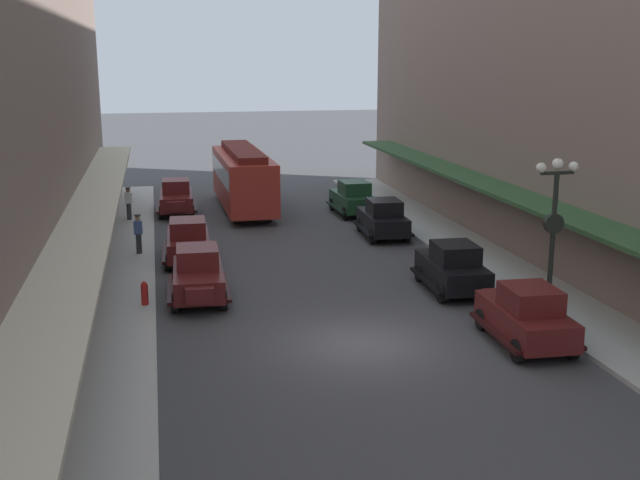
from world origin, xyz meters
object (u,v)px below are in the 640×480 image
object	(u,v)px
parked_car_2	(353,197)
parked_car_6	(198,273)
parked_car_1	(453,266)
parked_car_4	(188,240)
parked_car_0	(526,314)
pedestrian_1	(138,234)
parked_car_3	(176,196)
pedestrian_0	(129,203)
fire_hydrant	(145,293)
parked_car_5	(383,218)
lamp_post_with_clock	(553,232)
pedestrian_2	(94,249)
streetcar	(243,176)

from	to	relation	value
parked_car_2	parked_car_6	distance (m)	16.32
parked_car_1	parked_car_4	world-z (taller)	same
parked_car_0	pedestrian_1	distance (m)	17.34
parked_car_2	parked_car_3	world-z (taller)	same
pedestrian_0	fire_hydrant	bearing A→B (deg)	-86.55
parked_car_5	lamp_post_with_clock	xyz separation A→B (m)	(1.79, -12.73, 2.04)
parked_car_5	lamp_post_with_clock	world-z (taller)	lamp_post_with_clock
parked_car_4	pedestrian_2	world-z (taller)	parked_car_4
parked_car_6	lamp_post_with_clock	bearing A→B (deg)	-23.55
parked_car_1	parked_car_3	world-z (taller)	same
parked_car_2	parked_car_6	bearing A→B (deg)	-123.80
pedestrian_2	parked_car_0	bearing A→B (deg)	-39.34
parked_car_5	pedestrian_0	bearing A→B (deg)	153.30
parked_car_3	parked_car_5	bearing A→B (deg)	-39.79
parked_car_1	parked_car_4	size ratio (longest dim) A/B	1.00
parked_car_3	streetcar	size ratio (longest dim) A/B	0.45
parked_car_0	parked_car_5	xyz separation A→B (m)	(-0.15, 14.47, 0.00)
parked_car_1	parked_car_6	bearing A→B (deg)	174.02
lamp_post_with_clock	pedestrian_1	xyz separation A→B (m)	(-13.04, 11.32, -1.97)
parked_car_2	fire_hydrant	size ratio (longest dim) A/B	5.24
parked_car_5	pedestrian_1	bearing A→B (deg)	-172.87
lamp_post_with_clock	pedestrian_1	world-z (taller)	lamp_post_with_clock
parked_car_1	parked_car_6	xyz separation A→B (m)	(-9.11, 0.95, 0.00)
parked_car_3	parked_car_6	bearing A→B (deg)	-89.03
parked_car_2	pedestrian_1	distance (m)	13.22
parked_car_6	pedestrian_1	xyz separation A→B (m)	(-2.14, 6.57, 0.07)
pedestrian_1	parked_car_6	bearing A→B (deg)	-71.96
parked_car_0	lamp_post_with_clock	world-z (taller)	lamp_post_with_clock
parked_car_0	parked_car_4	distance (m)	15.04
parked_car_0	fire_hydrant	xyz separation A→B (m)	(-11.11, 5.75, -0.38)
parked_car_3	fire_hydrant	bearing A→B (deg)	-95.47
pedestrian_2	pedestrian_1	bearing A→B (deg)	55.08
parked_car_0	fire_hydrant	world-z (taller)	parked_car_0
parked_car_0	parked_car_3	bearing A→B (deg)	113.16
lamp_post_with_clock	pedestrian_0	distance (m)	23.22
parked_car_2	parked_car_5	xyz separation A→B (m)	(0.03, -5.58, 0.00)
streetcar	pedestrian_2	bearing A→B (deg)	-121.51
parked_car_2	fire_hydrant	world-z (taller)	parked_car_2
parked_car_1	parked_car_6	world-z (taller)	same
parked_car_0	pedestrian_0	xyz separation A→B (m)	(-12.00, 20.42, 0.07)
streetcar	pedestrian_1	size ratio (longest dim) A/B	5.77
pedestrian_0	pedestrian_1	bearing A→B (deg)	-85.38
parked_car_1	pedestrian_2	world-z (taller)	parked_car_1
parked_car_5	pedestrian_1	world-z (taller)	parked_car_5
parked_car_3	pedestrian_1	distance (m)	9.40
parked_car_6	lamp_post_with_clock	world-z (taller)	lamp_post_with_clock
parked_car_3	parked_car_4	bearing A→B (deg)	-89.13
parked_car_4	pedestrian_0	distance (m)	9.05
parked_car_0	lamp_post_with_clock	distance (m)	3.14
parked_car_6	fire_hydrant	size ratio (longest dim) A/B	5.25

